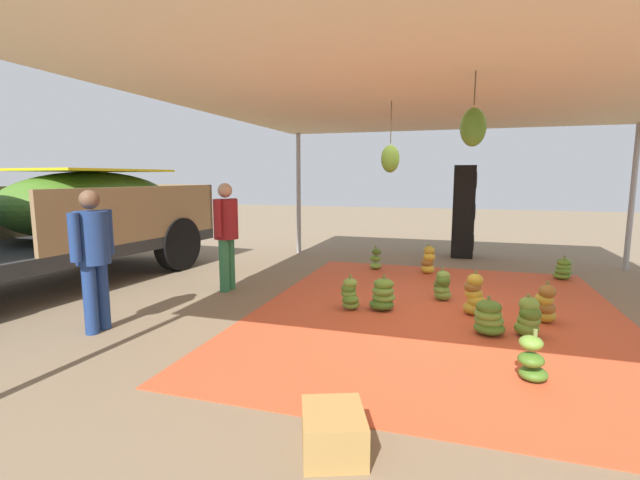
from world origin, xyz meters
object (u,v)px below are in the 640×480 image
worker_1 (93,250)px  speaker_stack (463,212)px  banana_bunch_8 (350,295)px  banana_bunch_9 (545,305)px  banana_bunch_2 (376,259)px  banana_bunch_10 (442,286)px  banana_bunch_6 (474,295)px  banana_bunch_7 (529,318)px  banana_bunch_3 (532,361)px  crate_0 (333,432)px  banana_bunch_0 (428,261)px  banana_bunch_5 (489,318)px  worker_0 (226,228)px  banana_bunch_4 (563,270)px  banana_bunch_1 (383,295)px  cargo_truck_main (15,213)px

worker_1 → speaker_stack: 7.47m
banana_bunch_8 → banana_bunch_9: 2.39m
banana_bunch_2 → banana_bunch_10: (-1.87, -1.30, 0.02)m
banana_bunch_6 → banana_bunch_10: bearing=35.3°
banana_bunch_7 → banana_bunch_3: bearing=173.6°
banana_bunch_7 → crate_0: size_ratio=1.00×
banana_bunch_3 → banana_bunch_2: bearing=26.3°
banana_bunch_2 → crate_0: size_ratio=0.95×
banana_bunch_10 → speaker_stack: bearing=-4.3°
banana_bunch_0 → banana_bunch_3: 4.32m
banana_bunch_0 → banana_bunch_5: size_ratio=1.15×
banana_bunch_7 → speaker_stack: 5.14m
banana_bunch_7 → banana_bunch_10: bearing=37.9°
banana_bunch_10 → worker_1: worker_1 is taller
worker_0 → speaker_stack: bearing=-40.1°
banana_bunch_7 → banana_bunch_10: banana_bunch_7 is taller
banana_bunch_2 → banana_bunch_3: (-4.31, -2.13, 0.01)m
banana_bunch_6 → worker_1: 4.62m
banana_bunch_2 → banana_bunch_8: bearing=-177.1°
banana_bunch_0 → banana_bunch_6: 2.42m
banana_bunch_5 → speaker_stack: bearing=3.0°
banana_bunch_2 → banana_bunch_5: banana_bunch_2 is taller
banana_bunch_0 → banana_bunch_4: bearing=-84.6°
banana_bunch_5 → crate_0: bearing=157.3°
banana_bunch_4 → worker_0: (-2.32, 5.17, 0.79)m
banana_bunch_3 → banana_bunch_5: (1.14, 0.28, -0.01)m
banana_bunch_3 → banana_bunch_9: bearing=-12.7°
banana_bunch_5 → worker_1: bearing=105.7°
banana_bunch_1 → banana_bunch_5: banana_bunch_1 is taller
banana_bunch_5 → banana_bunch_6: banana_bunch_6 is taller
banana_bunch_3 → cargo_truck_main: cargo_truck_main is taller
banana_bunch_9 → worker_0: 4.53m
banana_bunch_8 → banana_bunch_10: size_ratio=1.01×
banana_bunch_3 → banana_bunch_7: banana_bunch_7 is taller
banana_bunch_2 → speaker_stack: bearing=-39.4°
worker_1 → crate_0: 3.57m
banana_bunch_0 → banana_bunch_10: (-1.73, -0.31, -0.04)m
banana_bunch_1 → banana_bunch_2: bearing=12.2°
crate_0 → banana_bunch_10: bearing=-7.9°
banana_bunch_3 → speaker_stack: speaker_stack is taller
banana_bunch_1 → worker_0: size_ratio=0.28×
banana_bunch_9 → banana_bunch_10: size_ratio=1.09×
banana_bunch_0 → banana_bunch_2: banana_bunch_0 is taller
banana_bunch_6 → banana_bunch_9: banana_bunch_6 is taller
banana_bunch_1 → banana_bunch_8: bearing=105.2°
banana_bunch_1 → banana_bunch_10: banana_bunch_10 is taller
banana_bunch_6 → cargo_truck_main: cargo_truck_main is taller
banana_bunch_3 → banana_bunch_6: banana_bunch_6 is taller
banana_bunch_3 → worker_1: bearing=90.9°
crate_0 → banana_bunch_4: bearing=-23.0°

